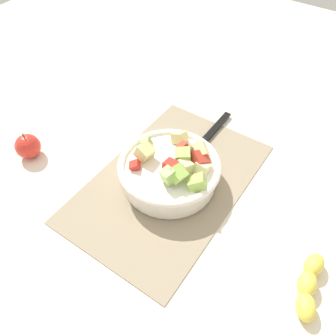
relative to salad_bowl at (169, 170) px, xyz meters
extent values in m
plane|color=silver|center=(0.00, 0.00, -0.05)|extent=(2.40, 2.40, 0.00)
cube|color=gray|center=(0.00, 0.00, -0.04)|extent=(0.52, 0.33, 0.01)
cylinder|color=white|center=(0.00, 0.00, -0.01)|extent=(0.23, 0.23, 0.06)
torus|color=white|center=(0.00, 0.00, 0.02)|extent=(0.25, 0.25, 0.02)
cube|color=#9EC656|center=(-0.03, -0.04, 0.04)|extent=(0.04, 0.05, 0.04)
cube|color=#8CB74C|center=(0.02, -0.02, 0.05)|extent=(0.05, 0.05, 0.03)
cube|color=#A3CC6B|center=(0.02, 0.08, 0.03)|extent=(0.03, 0.04, 0.03)
cube|color=#9EC656|center=(-0.02, -0.09, 0.03)|extent=(0.05, 0.05, 0.04)
cube|color=#BC3828|center=(0.04, -0.06, 0.04)|extent=(0.05, 0.05, 0.05)
sphere|color=brown|center=(0.05, -0.03, 0.04)|extent=(0.04, 0.03, 0.04)
cube|color=red|center=(-0.02, -0.02, 0.05)|extent=(0.03, 0.03, 0.03)
cube|color=beige|center=(0.03, -0.07, 0.03)|extent=(0.04, 0.03, 0.04)
cube|color=#E5D684|center=(0.08, 0.02, 0.03)|extent=(0.04, 0.04, 0.04)
cube|color=#A3CC6B|center=(-0.05, -0.03, 0.04)|extent=(0.04, 0.04, 0.04)
cube|color=#E5D684|center=(-0.01, 0.06, 0.04)|extent=(0.04, 0.04, 0.05)
cube|color=beige|center=(0.06, -0.04, 0.04)|extent=(0.06, 0.05, 0.05)
cube|color=beige|center=(0.00, -0.04, 0.04)|extent=(0.04, 0.04, 0.03)
cube|color=red|center=(-0.05, 0.06, 0.03)|extent=(0.03, 0.03, 0.03)
cube|color=#BC3828|center=(0.05, -0.01, 0.04)|extent=(0.03, 0.03, 0.03)
ellipsoid|color=black|center=(0.15, 0.00, -0.03)|extent=(0.06, 0.04, 0.01)
cube|color=black|center=(0.24, 0.00, -0.04)|extent=(0.14, 0.02, 0.01)
sphere|color=red|center=(-0.13, 0.36, -0.01)|extent=(0.07, 0.07, 0.07)
cylinder|color=brown|center=(-0.13, 0.36, 0.03)|extent=(0.00, 0.00, 0.01)
ellipsoid|color=yellow|center=(-0.03, -0.37, -0.03)|extent=(0.06, 0.04, 0.04)
ellipsoid|color=yellow|center=(-0.07, -0.37, -0.03)|extent=(0.06, 0.04, 0.04)
ellipsoid|color=yellow|center=(-0.12, -0.39, -0.03)|extent=(0.06, 0.05, 0.04)
camera|label=1|loc=(-0.45, -0.31, 0.62)|focal=36.94mm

